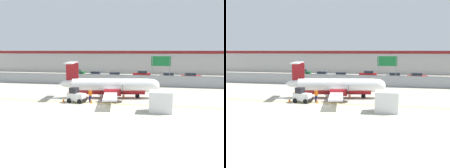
{
  "view_description": "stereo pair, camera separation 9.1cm",
  "coord_description": "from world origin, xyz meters",
  "views": [
    {
      "loc": [
        7.19,
        -27.36,
        6.45
      ],
      "look_at": [
        0.22,
        6.94,
        1.8
      ],
      "focal_mm": 40.0,
      "sensor_mm": 36.0,
      "label": 1
    },
    {
      "loc": [
        7.28,
        -27.34,
        6.45
      ],
      "look_at": [
        0.22,
        6.94,
        1.8
      ],
      "focal_mm": 40.0,
      "sensor_mm": 36.0,
      "label": 2
    }
  ],
  "objects": [
    {
      "name": "ground_plane",
      "position": [
        0.0,
        2.0,
        0.0
      ],
      "size": [
        140.0,
        140.0,
        0.01
      ],
      "color": "#B2AD99"
    },
    {
      "name": "perimeter_fence",
      "position": [
        0.0,
        18.0,
        1.12
      ],
      "size": [
        98.0,
        0.1,
        2.1
      ],
      "color": "gray",
      "rests_on": "ground"
    },
    {
      "name": "parking_lot_strip",
      "position": [
        0.0,
        29.5,
        0.06
      ],
      "size": [
        98.0,
        17.0,
        0.12
      ],
      "color": "#38383A",
      "rests_on": "ground"
    },
    {
      "name": "background_building",
      "position": [
        0.0,
        47.99,
        3.26
      ],
      "size": [
        91.0,
        8.1,
        6.5
      ],
      "color": "#BCB7B2",
      "rests_on": "ground"
    },
    {
      "name": "commuter_airplane",
      "position": [
        0.46,
        5.98,
        1.6
      ],
      "size": [
        13.77,
        16.03,
        4.92
      ],
      "rotation": [
        0.0,
        0.0,
        0.18
      ],
      "color": "white",
      "rests_on": "ground"
    },
    {
      "name": "baggage_tug",
      "position": [
        -3.39,
        2.03,
        0.86
      ],
      "size": [
        2.5,
        1.76,
        1.88
      ],
      "rotation": [
        0.0,
        0.0,
        -0.2
      ],
      "color": "silver",
      "rests_on": "ground"
    },
    {
      "name": "ground_crew_worker",
      "position": [
        -1.72,
        2.64,
        0.95
      ],
      "size": [
        0.55,
        0.42,
        1.7
      ],
      "rotation": [
        0.0,
        0.0,
        4.44
      ],
      "color": "#191E4C",
      "rests_on": "ground"
    },
    {
      "name": "cargo_container",
      "position": [
        7.09,
        -0.87,
        1.1
      ],
      "size": [
        2.44,
        2.0,
        2.2
      ],
      "rotation": [
        0.0,
        0.0,
        -0.0
      ],
      "color": "silver",
      "rests_on": "ground"
    },
    {
      "name": "traffic_cone_near_left",
      "position": [
        -5.05,
        1.92,
        0.31
      ],
      "size": [
        0.36,
        0.36,
        0.64
      ],
      "color": "orange",
      "rests_on": "ground"
    },
    {
      "name": "traffic_cone_near_right",
      "position": [
        1.99,
        6.57,
        0.31
      ],
      "size": [
        0.36,
        0.36,
        0.64
      ],
      "color": "orange",
      "rests_on": "ground"
    },
    {
      "name": "traffic_cone_far_left",
      "position": [
        -6.48,
        7.11,
        0.31
      ],
      "size": [
        0.36,
        0.36,
        0.64
      ],
      "color": "orange",
      "rests_on": "ground"
    },
    {
      "name": "traffic_cone_far_right",
      "position": [
        -1.45,
        2.07,
        0.31
      ],
      "size": [
        0.36,
        0.36,
        0.64
      ],
      "color": "orange",
      "rests_on": "ground"
    },
    {
      "name": "parked_car_0",
      "position": [
        -15.12,
        35.24,
        0.89
      ],
      "size": [
        4.26,
        2.13,
        1.58
      ],
      "rotation": [
        0.0,
        0.0,
        0.04
      ],
      "color": "#19662D",
      "rests_on": "parking_lot_strip"
    },
    {
      "name": "parked_car_1",
      "position": [
        -7.95,
        29.09,
        0.89
      ],
      "size": [
        4.34,
        2.3,
        1.58
      ],
      "rotation": [
        0.0,
        0.0,
        -0.09
      ],
      "color": "silver",
      "rests_on": "parking_lot_strip"
    },
    {
      "name": "parked_car_2",
      "position": [
        -3.48,
        27.9,
        0.89
      ],
      "size": [
        4.32,
        2.26,
        1.58
      ],
      "rotation": [
        0.0,
        0.0,
        3.22
      ],
      "color": "silver",
      "rests_on": "parking_lot_strip"
    },
    {
      "name": "parked_car_3",
      "position": [
        2.34,
        32.96,
        0.89
      ],
      "size": [
        4.25,
        2.1,
        1.58
      ],
      "rotation": [
        0.0,
        0.0,
        3.17
      ],
      "color": "red",
      "rests_on": "parking_lot_strip"
    },
    {
      "name": "parked_car_4",
      "position": [
        8.64,
        28.57,
        0.89
      ],
      "size": [
        4.28,
        2.17,
        1.58
      ],
      "rotation": [
        0.0,
        0.0,
        -0.05
      ],
      "color": "gray",
      "rests_on": "parking_lot_strip"
    },
    {
      "name": "parked_car_5",
      "position": [
        13.28,
        29.26,
        0.89
      ],
      "size": [
        4.28,
        2.18,
        1.58
      ],
      "rotation": [
        0.0,
        0.0,
        0.05
      ],
      "color": "red",
      "rests_on": "parking_lot_strip"
    },
    {
      "name": "highway_sign",
      "position": [
        6.89,
        19.5,
        4.14
      ],
      "size": [
        3.6,
        0.14,
        5.5
      ],
      "color": "slate",
      "rests_on": "ground"
    }
  ]
}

